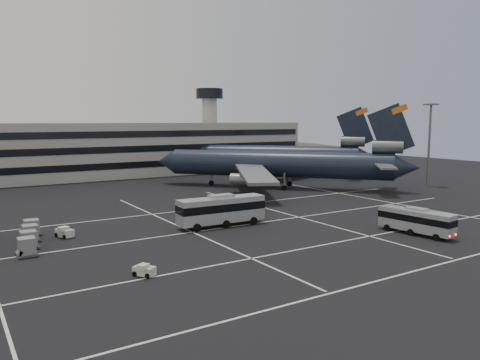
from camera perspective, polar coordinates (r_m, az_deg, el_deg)
name	(u,v)px	position (r m, az deg, el deg)	size (l,w,h in m)	color
ground	(247,232)	(61.61, 0.88, -6.42)	(260.00, 260.00, 0.00)	black
lane_markings	(250,230)	(62.70, 1.25, -6.17)	(90.00, 55.62, 0.01)	silver
terminal	(84,151)	(125.07, -18.51, 3.37)	(125.00, 26.00, 24.00)	gray
hills	(77,179)	(227.41, -19.22, 0.11)	(352.00, 180.00, 44.00)	#38332B
lightpole_right	(430,133)	(111.76, 22.12, 5.31)	(2.40, 2.40, 18.28)	slate
trijet_main	(280,164)	(101.54, 4.94, 1.96)	(42.86, 46.42, 18.08)	black
trijet_far	(269,155)	(125.25, 3.60, 3.05)	(44.21, 45.07, 18.08)	black
bus_near	(416,220)	(64.34, 20.65, -4.56)	(3.40, 10.05, 3.48)	#9C9FA4
bus_far	(221,209)	(64.83, -2.29, -3.55)	(12.64, 3.64, 4.42)	#9C9FA4
tug_a	(65,232)	(62.85, -20.56, -6.00)	(2.17, 2.64, 1.47)	silver
tug_b	(145,270)	(45.68, -11.51, -10.73)	(2.09, 2.31, 1.28)	silver
uld_cluster	(3,239)	(60.97, -26.89, -6.40)	(9.85, 13.58, 2.04)	#2D2D30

